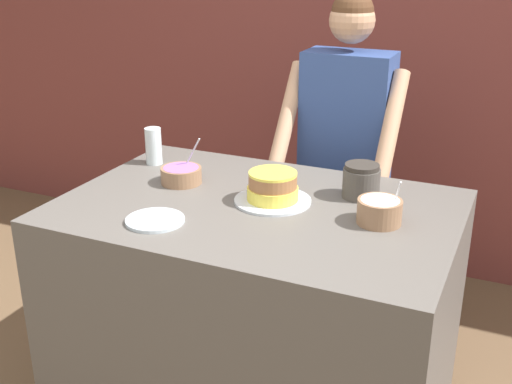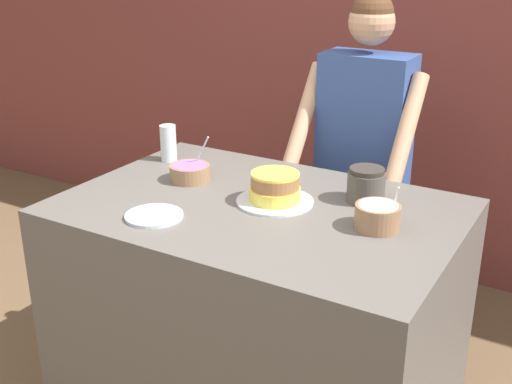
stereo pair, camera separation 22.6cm
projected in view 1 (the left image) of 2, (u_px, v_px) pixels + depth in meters
name	position (u px, v px, depth m)	size (l,w,h in m)	color
wall_back	(375.00, 46.00, 3.57)	(10.00, 0.05, 2.60)	brown
counter	(257.00, 317.00, 2.51)	(1.43, 0.96, 0.95)	#5B5651
person_baker	(345.00, 140.00, 2.94)	(0.54, 0.46, 1.66)	#2D2D38
cake	(273.00, 189.00, 2.34)	(0.28, 0.28, 0.12)	silver
frosting_bowl_white	(380.00, 210.00, 2.16)	(0.15, 0.15, 0.16)	#936B4C
frosting_bowl_purple	(181.00, 174.00, 2.53)	(0.16, 0.16, 0.18)	#936B4C
drinking_glass	(154.00, 146.00, 2.73)	(0.07, 0.07, 0.16)	silver
ceramic_plate	(155.00, 220.00, 2.19)	(0.20, 0.20, 0.01)	silver
stoneware_jar	(361.00, 181.00, 2.38)	(0.14, 0.14, 0.13)	#4C4742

